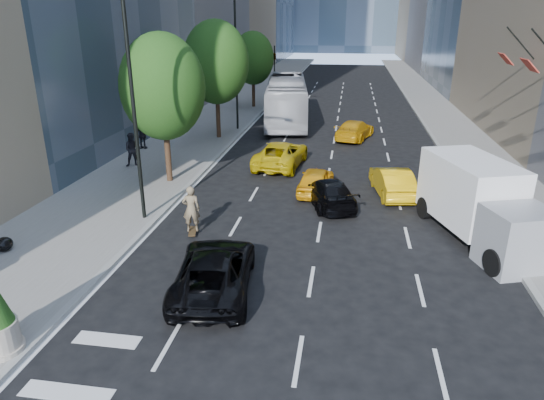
% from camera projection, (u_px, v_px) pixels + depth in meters
% --- Properties ---
extents(ground, '(160.00, 160.00, 0.00)m').
position_uv_depth(ground, '(281.00, 279.00, 16.19)').
color(ground, black).
rests_on(ground, ground).
extents(sidewalk_left, '(6.00, 120.00, 0.15)m').
position_uv_depth(sidewalk_left, '(231.00, 110.00, 45.21)').
color(sidewalk_left, slate).
rests_on(sidewalk_left, ground).
extents(sidewalk_right, '(4.00, 120.00, 0.15)m').
position_uv_depth(sidewalk_right, '(442.00, 116.00, 42.42)').
color(sidewalk_right, slate).
rests_on(sidewalk_right, ground).
extents(lamp_near, '(2.13, 0.22, 10.00)m').
position_uv_depth(lamp_near, '(135.00, 83.00, 18.77)').
color(lamp_near, black).
rests_on(lamp_near, sidewalk_left).
extents(lamp_far, '(2.13, 0.22, 10.00)m').
position_uv_depth(lamp_far, '(238.00, 52.00, 35.40)').
color(lamp_far, black).
rests_on(lamp_far, sidewalk_left).
extents(tree_near, '(4.20, 4.20, 7.46)m').
position_uv_depth(tree_near, '(163.00, 87.00, 23.81)').
color(tree_near, '#312013').
rests_on(tree_near, sidewalk_left).
extents(tree_mid, '(4.50, 4.50, 7.99)m').
position_uv_depth(tree_mid, '(216.00, 63.00, 32.93)').
color(tree_mid, '#312013').
rests_on(tree_mid, sidewalk_left).
extents(tree_far, '(3.90, 3.90, 6.92)m').
position_uv_depth(tree_far, '(253.00, 58.00, 45.19)').
color(tree_far, '#312013').
rests_on(tree_far, sidewalk_left).
extents(traffic_signal, '(2.48, 0.53, 5.20)m').
position_uv_depth(traffic_signal, '(275.00, 56.00, 52.60)').
color(traffic_signal, black).
rests_on(traffic_signal, sidewalk_left).
extents(skateboarder, '(0.78, 0.60, 1.90)m').
position_uv_depth(skateboarder, '(191.00, 212.00, 19.22)').
color(skateboarder, '#76664A').
rests_on(skateboarder, ground).
extents(black_sedan_lincoln, '(2.89, 5.22, 1.38)m').
position_uv_depth(black_sedan_lincoln, '(215.00, 270.00, 15.32)').
color(black_sedan_lincoln, black).
rests_on(black_sedan_lincoln, ground).
extents(black_sedan_mercedes, '(3.08, 4.68, 1.26)m').
position_uv_depth(black_sedan_mercedes, '(329.00, 192.00, 22.35)').
color(black_sedan_mercedes, black).
rests_on(black_sedan_mercedes, ground).
extents(taxi_a, '(1.82, 3.89, 1.29)m').
position_uv_depth(taxi_a, '(316.00, 180.00, 23.95)').
color(taxi_a, orange).
rests_on(taxi_a, ground).
extents(taxi_b, '(2.14, 4.42, 1.40)m').
position_uv_depth(taxi_b, '(392.00, 181.00, 23.64)').
color(taxi_b, '#EFB50C').
rests_on(taxi_b, ground).
extents(taxi_c, '(2.95, 5.46, 1.45)m').
position_uv_depth(taxi_c, '(281.00, 154.00, 28.22)').
color(taxi_c, gold).
rests_on(taxi_c, ground).
extents(taxi_d, '(3.12, 5.03, 1.36)m').
position_uv_depth(taxi_d, '(355.00, 130.00, 34.54)').
color(taxi_d, '#D2940B').
rests_on(taxi_d, ground).
extents(city_bus, '(4.67, 13.43, 3.66)m').
position_uv_depth(city_bus, '(286.00, 100.00, 39.78)').
color(city_bus, silver).
rests_on(city_bus, ground).
extents(box_truck, '(4.16, 6.70, 3.02)m').
position_uv_depth(box_truck, '(481.00, 203.00, 18.55)').
color(box_truck, white).
rests_on(box_truck, ground).
extents(pedestrian_a, '(1.15, 1.04, 1.93)m').
position_uv_depth(pedestrian_a, '(133.00, 150.00, 27.61)').
color(pedestrian_a, black).
rests_on(pedestrian_a, sidewalk_left).
extents(pedestrian_b, '(1.05, 0.48, 1.76)m').
position_uv_depth(pedestrian_b, '(143.00, 135.00, 31.36)').
color(pedestrian_b, black).
rests_on(pedestrian_b, sidewalk_left).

